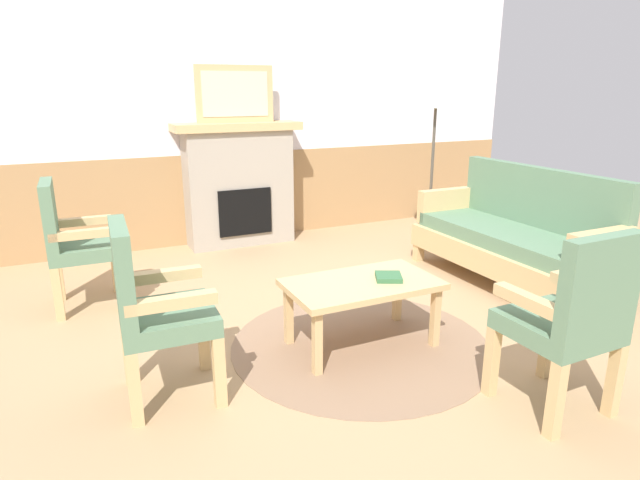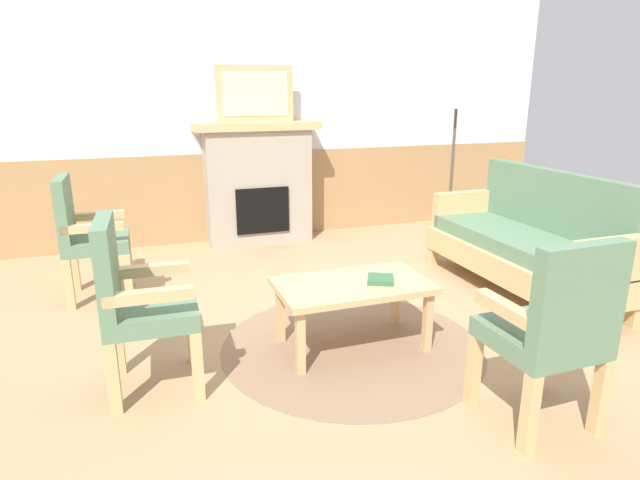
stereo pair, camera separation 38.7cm
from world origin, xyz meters
The scene contains 12 objects.
ground_plane centered at (0.00, 0.00, 0.00)m, with size 14.00×14.00×0.00m, color tan.
wall_back centered at (0.00, 2.60, 1.31)m, with size 7.20×0.14×2.70m.
fireplace centered at (0.00, 2.35, 0.65)m, with size 1.30×0.44×1.28m.
framed_picture centered at (0.00, 2.35, 1.56)m, with size 0.80×0.04×0.56m.
couch centered at (1.72, 0.18, 0.40)m, with size 0.70×1.80×0.98m.
coffee_table centered at (0.00, -0.27, 0.39)m, with size 0.96×0.56×0.44m.
round_rug centered at (0.00, -0.27, 0.00)m, with size 1.69×1.69×0.01m, color #896B51.
book_on_table centered at (0.17, -0.31, 0.46)m, with size 0.16×0.17×0.03m, color #33663D.
armchair_near_fireplace centered at (-1.29, -0.34, 0.54)m, with size 0.50×0.50×0.98m.
armchair_by_window_left centered at (-1.64, 1.19, 0.54)m, with size 0.49×0.49×0.98m.
armchair_front_left centered at (0.56, -1.37, 0.54)m, with size 0.49×0.49×0.98m.
floor_lamp_by_couch centered at (1.79, 1.42, 1.45)m, with size 0.36×0.36×1.68m.
Camera 2 is at (-1.23, -3.16, 1.62)m, focal length 29.76 mm.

